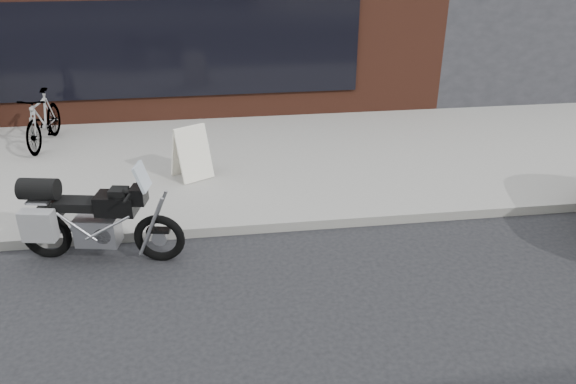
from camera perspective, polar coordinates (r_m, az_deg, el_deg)
near_sidewalk at (r=10.89m, az=-6.30°, el=3.85°), size 44.00×6.00×0.15m
motorcycle at (r=7.79m, az=-19.65°, el=-2.65°), size 2.20×0.78×1.40m
bicycle_rear at (r=11.88m, az=-23.66°, el=6.79°), size 0.68×1.80×1.06m
sandwich_sign at (r=9.65m, az=-9.84°, el=4.05°), size 0.75×0.73×0.90m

